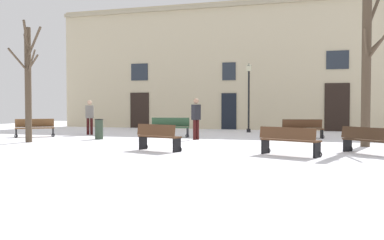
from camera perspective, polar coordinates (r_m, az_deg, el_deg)
ground_plane at (r=17.30m, az=-2.04°, el=-3.09°), size 37.63×37.63×0.00m
building_facade at (r=27.39m, az=5.33°, el=7.20°), size 23.52×0.60×7.91m
tree_center at (r=17.28m, az=21.87°, el=6.28°), size 1.31×1.80×5.63m
tree_left_of_center at (r=19.03m, az=-20.59°, el=4.99°), size 1.82×1.54×4.82m
streetlamp at (r=24.36m, az=7.42°, el=3.87°), size 0.30×0.30×3.81m
litter_bin at (r=19.84m, az=-12.03°, el=-1.16°), size 0.39×0.39×0.90m
bench_near_center_tree at (r=14.71m, az=21.84°, el=-2.42°), size 1.56×1.47×0.85m
bench_by_litter_bin at (r=20.69m, az=-2.88°, el=-0.91°), size 1.88×0.83×0.92m
bench_near_lamp at (r=22.11m, az=-19.81°, el=-0.94°), size 1.71×1.46×0.86m
bench_facing_shops at (r=14.60m, az=-4.41°, el=-2.18°), size 1.67×0.93×0.89m
bench_far_corner at (r=13.52m, az=12.56°, el=-2.60°), size 1.89×1.15×0.87m
bench_back_to_back_left at (r=20.60m, az=14.23°, el=-1.07°), size 1.88×0.89×0.87m
person_by_shop_door at (r=22.81m, az=-13.20°, el=0.57°), size 0.43×0.34×1.76m
person_strolling at (r=19.14m, az=0.53°, el=0.46°), size 0.37×0.44×1.81m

